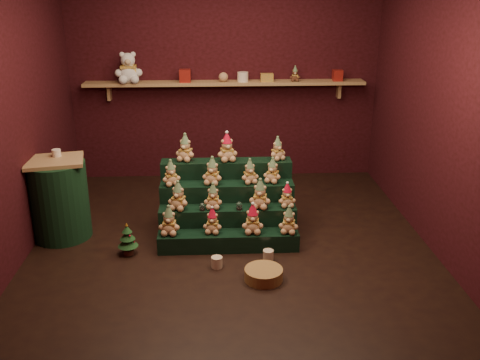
{
  "coord_description": "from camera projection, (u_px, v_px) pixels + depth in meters",
  "views": [
    {
      "loc": [
        -0.15,
        -5.0,
        2.52
      ],
      "look_at": [
        0.11,
        0.25,
        0.57
      ],
      "focal_mm": 40.0,
      "sensor_mm": 36.0,
      "label": 1
    }
  ],
  "objects": [
    {
      "name": "teddy_0",
      "position": [
        169.0,
        220.0,
        5.23
      ],
      "size": [
        0.23,
        0.21,
        0.29
      ],
      "primitive_type": null,
      "rotation": [
        0.0,
        0.0,
        -0.09
      ],
      "color": "tan",
      "rests_on": "riser_tier_front"
    },
    {
      "name": "right_wall",
      "position": [
        441.0,
        105.0,
        5.17
      ],
      "size": [
        0.1,
        4.0,
        2.8
      ],
      "primitive_type": "cube",
      "color": "black",
      "rests_on": "ground"
    },
    {
      "name": "teddy_3",
      "position": [
        289.0,
        220.0,
        5.26
      ],
      "size": [
        0.23,
        0.22,
        0.28
      ],
      "primitive_type": null,
      "rotation": [
        0.0,
        0.0,
        -0.25
      ],
      "color": "tan",
      "rests_on": "riser_tier_front"
    },
    {
      "name": "teddy_2",
      "position": [
        253.0,
        219.0,
        5.26
      ],
      "size": [
        0.22,
        0.2,
        0.3
      ],
      "primitive_type": null,
      "rotation": [
        0.0,
        0.0,
        -0.05
      ],
      "color": "tan",
      "rests_on": "riser_tier_front"
    },
    {
      "name": "teddy_10",
      "position": [
        250.0,
        171.0,
        5.56
      ],
      "size": [
        0.22,
        0.21,
        0.26
      ],
      "primitive_type": null,
      "rotation": [
        0.0,
        0.0,
        0.25
      ],
      "color": "tan",
      "rests_on": "riser_tier_midback"
    },
    {
      "name": "riser_tier_midfront",
      "position": [
        228.0,
        223.0,
        5.51
      ],
      "size": [
        1.4,
        0.22,
        0.36
      ],
      "primitive_type": "cube",
      "color": "black",
      "rests_on": "ground"
    },
    {
      "name": "snow_globe_a",
      "position": [
        202.0,
        207.0,
        5.36
      ],
      "size": [
        0.06,
        0.06,
        0.08
      ],
      "color": "black",
      "rests_on": "riser_tier_midfront"
    },
    {
      "name": "riser_tier_front",
      "position": [
        228.0,
        241.0,
        5.33
      ],
      "size": [
        1.4,
        0.22,
        0.18
      ],
      "primitive_type": "cube",
      "color": "black",
      "rests_on": "ground"
    },
    {
      "name": "teddy_5",
      "position": [
        213.0,
        196.0,
        5.39
      ],
      "size": [
        0.2,
        0.19,
        0.26
      ],
      "primitive_type": null,
      "rotation": [
        0.0,
        0.0,
        -0.12
      ],
      "color": "tan",
      "rests_on": "riser_tier_midfront"
    },
    {
      "name": "front_wall",
      "position": [
        240.0,
        183.0,
        3.16
      ],
      "size": [
        4.0,
        0.1,
        2.8
      ],
      "primitive_type": "cube",
      "color": "black",
      "rests_on": "ground"
    },
    {
      "name": "gift_tin_cream",
      "position": [
        243.0,
        77.0,
        6.83
      ],
      "size": [
        0.14,
        0.14,
        0.12
      ],
      "primitive_type": "cylinder",
      "color": "beige",
      "rests_on": "back_shelf"
    },
    {
      "name": "shelf_plush_ball",
      "position": [
        223.0,
        77.0,
        6.82
      ],
      "size": [
        0.12,
        0.12,
        0.12
      ],
      "primitive_type": "sphere",
      "color": "tan",
      "rests_on": "back_shelf"
    },
    {
      "name": "teddy_12",
      "position": [
        185.0,
        148.0,
        5.68
      ],
      "size": [
        0.26,
        0.25,
        0.29
      ],
      "primitive_type": null,
      "rotation": [
        0.0,
        0.0,
        -0.38
      ],
      "color": "tan",
      "rests_on": "riser_tier_back"
    },
    {
      "name": "gift_tin_red_b",
      "position": [
        338.0,
        75.0,
        6.88
      ],
      "size": [
        0.12,
        0.12,
        0.14
      ],
      "primitive_type": "cube",
      "color": "maroon",
      "rests_on": "back_shelf"
    },
    {
      "name": "back_wall",
      "position": [
        225.0,
        73.0,
        7.0
      ],
      "size": [
        4.0,
        0.1,
        2.8
      ],
      "primitive_type": "cube",
      "color": "black",
      "rests_on": "ground"
    },
    {
      "name": "table_ornament",
      "position": [
        56.0,
        153.0,
        5.43
      ],
      "size": [
        0.09,
        0.09,
        0.07
      ],
      "primitive_type": "cylinder",
      "color": "beige",
      "rests_on": "side_table"
    },
    {
      "name": "ground",
      "position": [
        231.0,
        239.0,
        5.56
      ],
      "size": [
        4.0,
        4.0,
        0.0
      ],
      "primitive_type": "plane",
      "color": "black",
      "rests_on": "ground"
    },
    {
      "name": "side_table",
      "position": [
        59.0,
        199.0,
        5.5
      ],
      "size": [
        0.64,
        0.59,
        0.85
      ],
      "rotation": [
        0.0,
        0.0,
        0.2
      ],
      "color": "tan",
      "rests_on": "ground"
    },
    {
      "name": "mug_right",
      "position": [
        268.0,
        255.0,
        5.14
      ],
      "size": [
        0.1,
        0.1,
        0.1
      ],
      "primitive_type": "cylinder",
      "color": "beige",
      "rests_on": "ground"
    },
    {
      "name": "wicker_basket",
      "position": [
        264.0,
        274.0,
        4.79
      ],
      "size": [
        0.42,
        0.42,
        0.11
      ],
      "primitive_type": "cylinder",
      "rotation": [
        0.0,
        0.0,
        -0.23
      ],
      "color": "olive",
      "rests_on": "ground"
    },
    {
      "name": "brown_bear",
      "position": [
        295.0,
        74.0,
        6.84
      ],
      "size": [
        0.14,
        0.13,
        0.19
      ],
      "primitive_type": null,
      "rotation": [
        0.0,
        0.0,
        -0.07
      ],
      "color": "#522D1B",
      "rests_on": "back_shelf"
    },
    {
      "name": "teddy_11",
      "position": [
        273.0,
        170.0,
        5.58
      ],
      "size": [
        0.24,
        0.23,
        0.26
      ],
      "primitive_type": null,
      "rotation": [
        0.0,
        0.0,
        -0.44
      ],
      "color": "tan",
      "rests_on": "riser_tier_midback"
    },
    {
      "name": "mug_left",
      "position": [
        217.0,
        262.0,
        5.01
      ],
      "size": [
        0.11,
        0.11,
        0.11
      ],
      "primitive_type": "cylinder",
      "color": "beige",
      "rests_on": "ground"
    },
    {
      "name": "teddy_14",
      "position": [
        277.0,
        149.0,
        5.72
      ],
      "size": [
        0.23,
        0.22,
        0.25
      ],
      "primitive_type": null,
      "rotation": [
        0.0,
        0.0,
        0.47
      ],
      "color": "tan",
      "rests_on": "riser_tier_back"
    },
    {
      "name": "back_shelf",
      "position": [
        225.0,
        83.0,
        6.87
      ],
      "size": [
        3.6,
        0.26,
        0.24
      ],
      "color": "tan",
      "rests_on": "ground"
    },
    {
      "name": "scarf_gift_box",
      "position": [
        267.0,
        77.0,
        6.84
      ],
      "size": [
        0.16,
        0.1,
        0.1
      ],
      "primitive_type": "cube",
      "color": "orange",
      "rests_on": "back_shelf"
    },
    {
      "name": "gift_tin_red_a",
      "position": [
        185.0,
        76.0,
        6.79
      ],
      "size": [
        0.14,
        0.14,
        0.16
      ],
      "primitive_type": "cube",
      "color": "maroon",
      "rests_on": "back_shelf"
    },
    {
      "name": "teddy_9",
      "position": [
        212.0,
        171.0,
        5.52
      ],
      "size": [
        0.25,
        0.24,
        0.29
      ],
      "primitive_type": null,
      "rotation": [
        0.0,
        0.0,
        -0.3
      ],
      "color": "tan",
      "rests_on": "riser_tier_midback"
    },
    {
      "name": "left_wall",
      "position": [
        10.0,
        110.0,
        4.98
      ],
      "size": [
        0.1,
        4.0,
        2.8
      ],
      "primitive_type": "cube",
      "color": "black",
      "rests_on": "ground"
    },
    {
      "name": "white_bear",
      "position": [
        128.0,
        63.0,
        6.69
      ],
      "size": [
        0.38,
        0.34,
        0.48
      ],
      "primitive_type": null,
      "rotation": [
        0.0,
        0.0,
        0.1
      ],
      "color": "white",
      "rests_on": "back_shelf"
    },
    {
      "name": "riser_tier_back",
      "position": [
        227.0,
        192.0,
        5.86
      ],
      "size": [
        1.4,
        0.22,
        0.72
      ],
      "primitive_type": "cube",
      "color": "black",
      "rests_on": "ground"
    },
    {
      "name": "snow_globe_b",
      "position": [
        239.0,
        206.0,
        5.38
      ],
      "size": [
        0.06,
        0.06,
        0.08
      ],
      "color": "black",
      "rests_on": "riser_tier_midfront"
    },
    {
      "name": "teddy_7",
      "position": [
        287.0,
        195.0,
        5.43
      ],
      "size": [
        0.19,
        0.17,
        0.25
      ],
      "primitive_type": null,
      "rotation": [
        0.0,
        0.0,
        0.07
      ],
      "color": "tan",
      "rests_on": "riser_tier_midfront"
    },
    {
      "name": "teddy_6",
      "position": [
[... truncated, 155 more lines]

